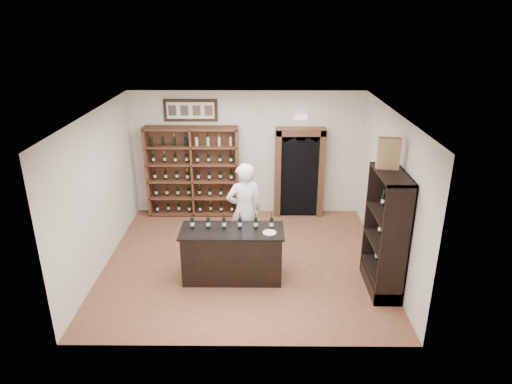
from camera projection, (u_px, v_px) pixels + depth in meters
floor at (244, 261)px, 9.17m from camera, size 5.50×5.50×0.00m
ceiling at (243, 113)px, 8.06m from camera, size 5.50×5.50×0.00m
wall_back at (247, 154)px, 10.94m from camera, size 5.50×0.04×3.00m
wall_left at (99, 191)px, 8.64m from camera, size 0.04×5.00×3.00m
wall_right at (389, 192)px, 8.60m from camera, size 0.04×5.00×3.00m
wine_shelf at (193, 171)px, 10.94m from camera, size 2.20×0.38×2.20m
framed_picture at (191, 110)px, 10.53m from camera, size 1.25×0.04×0.52m
arched_doorway at (299, 170)px, 10.90m from camera, size 1.17×0.35×2.17m
emergency_light at (301, 117)px, 10.53m from camera, size 0.30×0.10×0.10m
tasting_counter at (232, 254)px, 8.43m from camera, size 1.88×0.78×1.00m
counter_bottle_0 at (192, 223)px, 8.26m from camera, size 0.07×0.07×0.30m
counter_bottle_1 at (208, 223)px, 8.26m from camera, size 0.07×0.07×0.30m
counter_bottle_2 at (224, 223)px, 8.26m from camera, size 0.07×0.07×0.30m
counter_bottle_3 at (240, 223)px, 8.25m from camera, size 0.07×0.07×0.30m
counter_bottle_4 at (256, 223)px, 8.25m from camera, size 0.07×0.07×0.30m
counter_bottle_5 at (272, 223)px, 8.25m from camera, size 0.07×0.07×0.30m
side_cabinet at (385, 250)px, 8.04m from camera, size 0.48×1.20×2.20m
shopkeeper at (244, 211)px, 9.04m from camera, size 0.84×0.68×1.98m
plate at (270, 233)px, 8.11m from camera, size 0.24×0.24×0.02m
wine_crate at (389, 153)px, 7.62m from camera, size 0.40×0.21×0.53m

